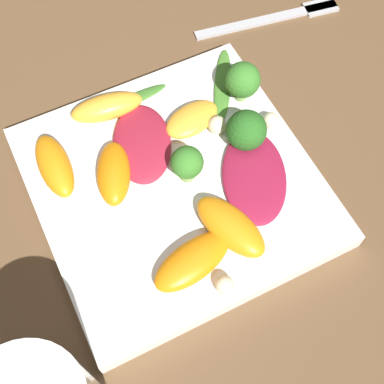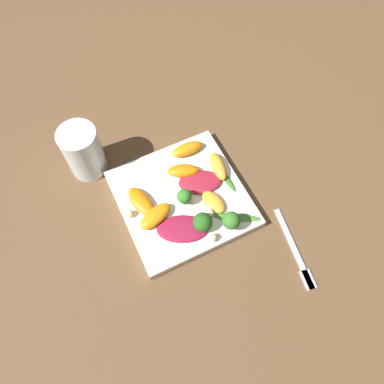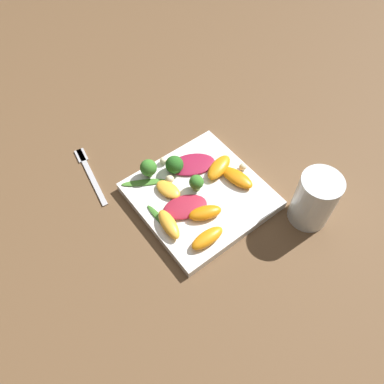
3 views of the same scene
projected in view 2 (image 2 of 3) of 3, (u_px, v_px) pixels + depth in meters
ground_plane at (182, 201)px, 0.77m from camera, size 2.40×2.40×0.00m
plate at (182, 199)px, 0.76m from camera, size 0.24×0.24×0.02m
drinking_glass at (83, 151)px, 0.75m from camera, size 0.08×0.08×0.12m
fork at (298, 256)px, 0.71m from camera, size 0.17×0.04×0.01m
radicchio_leaf_0 at (182, 229)px, 0.71m from camera, size 0.09×0.11×0.01m
radicchio_leaf_1 at (200, 182)px, 0.76m from camera, size 0.08×0.10×0.01m
orange_segment_0 at (187, 149)px, 0.79m from camera, size 0.03×0.07×0.02m
orange_segment_1 at (141, 201)px, 0.73m from camera, size 0.08×0.05×0.02m
orange_segment_2 at (218, 166)px, 0.77m from camera, size 0.07×0.04×0.02m
orange_segment_3 at (183, 171)px, 0.77m from camera, size 0.05×0.07×0.02m
orange_segment_4 at (213, 202)px, 0.74m from camera, size 0.06×0.04×0.01m
orange_segment_5 at (155, 216)px, 0.72m from camera, size 0.05×0.08×0.02m
broccoli_floret_0 at (231, 221)px, 0.70m from camera, size 0.03×0.03×0.04m
broccoli_floret_1 at (203, 222)px, 0.70m from camera, size 0.04×0.04×0.04m
broccoli_floret_2 at (184, 197)px, 0.73m from camera, size 0.03×0.03×0.04m
arugula_sprig_0 at (237, 217)px, 0.73m from camera, size 0.06×0.09×0.00m
arugula_sprig_1 at (226, 179)px, 0.77m from camera, size 0.08×0.02×0.00m
macadamia_nut_0 at (130, 214)px, 0.72m from camera, size 0.02×0.02×0.02m
macadamia_nut_1 at (210, 213)px, 0.72m from camera, size 0.02×0.02×0.02m
macadamia_nut_2 at (213, 237)px, 0.70m from camera, size 0.02×0.02×0.02m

